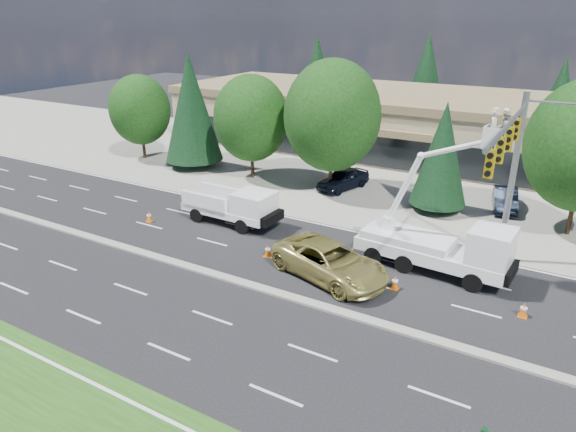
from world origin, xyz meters
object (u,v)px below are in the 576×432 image
Objects in this scene: utility_pickup at (235,209)px; bucket_truck at (447,240)px; signal_mast at (511,162)px; minivan at (330,261)px.

bucket_truck is at bearing 1.20° from utility_pickup.
utility_pickup is at bearing -176.83° from signal_mast.
minivan is at bearing -141.60° from bucket_truck.
signal_mast is at bearing -42.08° from minivan.
minivan is (-4.91, -3.34, -1.00)m from bucket_truck.
utility_pickup is (-15.44, -0.86, -5.09)m from signal_mast.
bucket_truck is at bearing -38.46° from minivan.
signal_mast is at bearing 25.90° from bucket_truck.
signal_mast is at bearing 4.56° from utility_pickup.
utility_pickup is at bearing -176.05° from bucket_truck.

